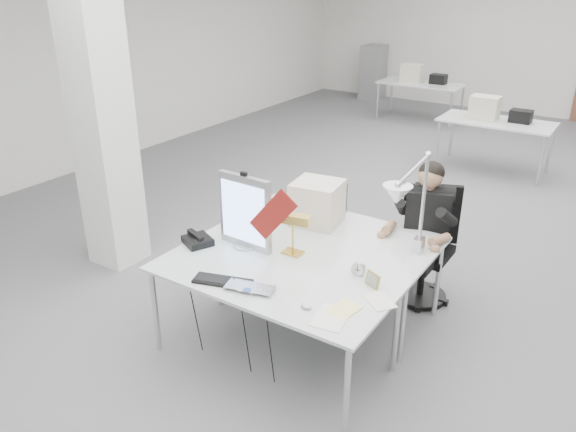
# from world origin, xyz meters

# --- Properties ---
(room_shell) EXTENTS (10.04, 14.04, 3.24)m
(room_shell) POSITION_xyz_m (0.04, 0.13, 1.69)
(room_shell) COLOR #5C5C5F
(room_shell) RESTS_ON ground
(desk_main) EXTENTS (1.80, 0.90, 0.02)m
(desk_main) POSITION_xyz_m (0.00, -2.50, 0.74)
(desk_main) COLOR silver
(desk_main) RESTS_ON room_shell
(desk_second) EXTENTS (1.80, 0.90, 0.02)m
(desk_second) POSITION_xyz_m (0.00, -1.60, 0.74)
(desk_second) COLOR silver
(desk_second) RESTS_ON room_shell
(bg_desk_a) EXTENTS (1.60, 0.80, 0.02)m
(bg_desk_a) POSITION_xyz_m (0.20, 3.00, 0.74)
(bg_desk_a) COLOR silver
(bg_desk_a) RESTS_ON room_shell
(bg_desk_b) EXTENTS (1.60, 0.80, 0.02)m
(bg_desk_b) POSITION_xyz_m (-1.80, 5.20, 0.74)
(bg_desk_b) COLOR silver
(bg_desk_b) RESTS_ON room_shell
(filing_cabinet) EXTENTS (0.45, 0.55, 1.20)m
(filing_cabinet) POSITION_xyz_m (-3.50, 6.65, 0.60)
(filing_cabinet) COLOR gray
(filing_cabinet) RESTS_ON room_shell
(office_chair) EXTENTS (0.63, 0.63, 1.00)m
(office_chair) POSITION_xyz_m (0.63, -1.02, 0.50)
(office_chair) COLOR black
(office_chair) RESTS_ON room_shell
(seated_person) EXTENTS (0.61, 0.68, 0.83)m
(seated_person) POSITION_xyz_m (0.63, -1.07, 0.90)
(seated_person) COLOR black
(seated_person) RESTS_ON office_chair
(monitor) EXTENTS (0.49, 0.07, 0.60)m
(monitor) POSITION_xyz_m (-0.44, -2.22, 1.06)
(monitor) COLOR #A6A5AA
(monitor) RESTS_ON desk_main
(pennant) EXTENTS (0.41, 0.06, 0.44)m
(pennant) POSITION_xyz_m (-0.15, -2.26, 1.12)
(pennant) COLOR maroon
(pennant) RESTS_ON monitor
(keyboard) EXTENTS (0.44, 0.26, 0.02)m
(keyboard) POSITION_xyz_m (-0.24, -2.77, 0.77)
(keyboard) COLOR black
(keyboard) RESTS_ON desk_main
(laptop) EXTENTS (0.39, 0.30, 0.03)m
(laptop) POSITION_xyz_m (-0.00, -2.80, 0.77)
(laptop) COLOR #A2A3A6
(laptop) RESTS_ON desk_main
(mouse) EXTENTS (0.09, 0.08, 0.03)m
(mouse) POSITION_xyz_m (0.43, -2.73, 0.77)
(mouse) COLOR #B2B2B7
(mouse) RESTS_ON desk_main
(bankers_lamp) EXTENTS (0.29, 0.16, 0.31)m
(bankers_lamp) POSITION_xyz_m (-0.06, -2.13, 0.91)
(bankers_lamp) COLOR gold
(bankers_lamp) RESTS_ON desk_main
(desk_phone) EXTENTS (0.29, 0.28, 0.06)m
(desk_phone) POSITION_xyz_m (-0.80, -2.41, 0.78)
(desk_phone) COLOR black
(desk_phone) RESTS_ON desk_main
(picture_frame_left) EXTENTS (0.13, 0.07, 0.10)m
(picture_frame_left) POSITION_xyz_m (-0.65, -2.14, 0.81)
(picture_frame_left) COLOR olive
(picture_frame_left) RESTS_ON desk_main
(picture_frame_right) EXTENTS (0.13, 0.08, 0.10)m
(picture_frame_right) POSITION_xyz_m (0.68, -2.23, 0.81)
(picture_frame_right) COLOR tan
(picture_frame_right) RESTS_ON desk_main
(desk_clock) EXTENTS (0.11, 0.06, 0.11)m
(desk_clock) POSITION_xyz_m (0.53, -2.15, 0.81)
(desk_clock) COLOR #ACACB1
(desk_clock) RESTS_ON desk_main
(paper_stack_a) EXTENTS (0.24, 0.32, 0.01)m
(paper_stack_a) POSITION_xyz_m (0.63, -2.73, 0.76)
(paper_stack_a) COLOR white
(paper_stack_a) RESTS_ON desk_main
(paper_stack_b) EXTENTS (0.20, 0.25, 0.01)m
(paper_stack_b) POSITION_xyz_m (0.65, -2.61, 0.76)
(paper_stack_b) COLOR #FFF598
(paper_stack_b) RESTS_ON desk_main
(paper_stack_c) EXTENTS (0.27, 0.26, 0.01)m
(paper_stack_c) POSITION_xyz_m (0.81, -2.39, 0.76)
(paper_stack_c) COLOR white
(paper_stack_c) RESTS_ON desk_main
(beige_monitor) EXTENTS (0.45, 0.43, 0.38)m
(beige_monitor) POSITION_xyz_m (-0.20, -1.52, 0.94)
(beige_monitor) COLOR beige
(beige_monitor) RESTS_ON desk_second
(architect_lamp) EXTENTS (0.35, 0.73, 0.90)m
(architect_lamp) POSITION_xyz_m (0.76, -1.81, 1.20)
(architect_lamp) COLOR silver
(architect_lamp) RESTS_ON desk_second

